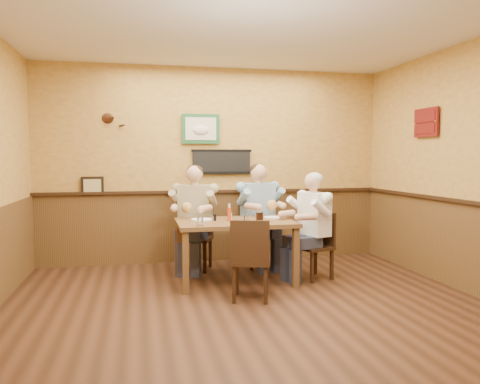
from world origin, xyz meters
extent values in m
plane|color=#341C0F|center=(0.00, 0.00, 0.00)|extent=(5.00, 5.00, 0.00)
cube|color=silver|center=(0.00, 0.00, 2.80)|extent=(5.00, 5.00, 0.02)
cube|color=gold|center=(0.00, 2.50, 1.40)|extent=(5.00, 0.02, 2.80)
cube|color=gold|center=(0.00, -2.50, 1.40)|extent=(5.00, 0.02, 2.80)
cube|color=brown|center=(0.00, 2.48, 0.50)|extent=(5.00, 0.02, 1.00)
cube|color=black|center=(0.10, 2.46, 1.45)|extent=(0.88, 0.03, 0.34)
cube|color=#1E582A|center=(-0.20, 2.46, 1.92)|extent=(0.54, 0.03, 0.42)
cube|color=black|center=(-1.70, 2.46, 1.12)|extent=(0.30, 0.03, 0.26)
cube|color=maroon|center=(2.46, 1.05, 1.95)|extent=(0.03, 0.48, 0.36)
cube|color=brown|center=(0.05, 1.26, 0.72)|extent=(1.40, 0.90, 0.05)
cube|color=brown|center=(-0.59, 0.87, 0.35)|extent=(0.07, 0.07, 0.70)
cube|color=brown|center=(0.69, 0.87, 0.35)|extent=(0.07, 0.07, 0.70)
cube|color=brown|center=(-0.59, 1.65, 0.35)|extent=(0.07, 0.07, 0.70)
cube|color=brown|center=(0.69, 1.65, 0.35)|extent=(0.07, 0.07, 0.70)
cylinder|color=white|center=(-0.41, 0.93, 0.80)|extent=(0.09, 0.09, 0.11)
cylinder|color=white|center=(0.11, 0.88, 0.81)|extent=(0.10, 0.10, 0.11)
cylinder|color=black|center=(0.32, 1.13, 0.81)|extent=(0.10, 0.10, 0.11)
cylinder|color=red|center=(-0.02, 1.24, 0.84)|extent=(0.06, 0.06, 0.19)
cylinder|color=white|center=(0.00, 1.28, 0.80)|extent=(0.04, 0.04, 0.09)
cylinder|color=black|center=(-0.19, 1.30, 0.79)|extent=(0.03, 0.03, 0.08)
cylinder|color=white|center=(-0.34, 1.39, 0.76)|extent=(0.28, 0.28, 0.02)
cylinder|color=silver|center=(0.57, 1.40, 0.76)|extent=(0.27, 0.27, 0.02)
camera|label=1|loc=(-1.08, -4.23, 1.51)|focal=35.00mm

